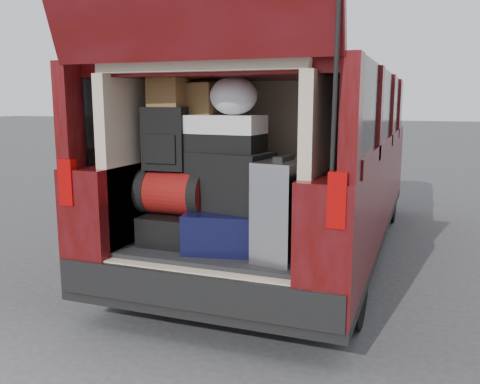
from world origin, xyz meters
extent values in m
plane|color=#39393B|center=(0.00, 0.00, 0.00)|extent=(80.00, 80.00, 0.00)
cylinder|color=black|center=(-0.82, 0.40, 0.32)|extent=(0.24, 0.64, 0.64)
cylinder|color=black|center=(0.82, 0.40, 0.32)|extent=(0.24, 0.64, 0.64)
cylinder|color=black|center=(-0.82, 3.70, 0.32)|extent=(0.24, 0.64, 0.64)
cylinder|color=black|center=(0.82, 3.70, 0.32)|extent=(0.24, 0.64, 0.64)
cube|color=black|center=(0.00, 2.08, 0.26)|extent=(1.90, 4.85, 0.08)
cube|color=#4D0704|center=(-0.79, 2.08, 0.70)|extent=(0.33, 4.85, 0.80)
cube|color=#4D0704|center=(0.79, 2.08, 0.70)|extent=(0.33, 4.85, 0.80)
cube|color=#4D0704|center=(0.00, 2.08, 1.73)|extent=(1.82, 4.46, 0.10)
cube|color=black|center=(-0.88, 1.97, 1.44)|extent=(0.12, 4.25, 0.68)
cube|color=black|center=(0.88, 1.97, 1.44)|extent=(0.12, 4.25, 0.68)
cube|color=black|center=(0.00, -0.29, 0.40)|extent=(1.86, 0.16, 0.22)
cube|color=#990505|center=(-0.86, -0.33, 1.02)|extent=(0.10, 0.06, 0.30)
cube|color=#990505|center=(0.86, -0.33, 1.02)|extent=(0.10, 0.06, 0.30)
cube|color=black|center=(0.00, 0.28, 0.52)|extent=(1.24, 1.05, 0.06)
cube|color=beige|center=(-0.66, 0.28, 1.12)|extent=(0.08, 1.05, 1.15)
cube|color=beige|center=(0.66, 0.28, 1.12)|extent=(0.08, 1.05, 1.15)
cube|color=beige|center=(0.00, 0.83, 1.12)|extent=(1.34, 0.06, 1.15)
cube|color=beige|center=(0.00, 0.28, 1.73)|extent=(1.34, 1.05, 0.06)
cylinder|color=black|center=(0.84, -0.40, 1.65)|extent=(0.02, 0.90, 0.76)
cube|color=black|center=(0.00, 0.28, 0.28)|extent=(1.24, 1.05, 0.55)
cube|color=black|center=(-0.36, 0.17, 0.65)|extent=(0.37, 0.51, 0.20)
cube|color=black|center=(0.03, 0.18, 0.68)|extent=(0.59, 0.68, 0.26)
cube|color=white|center=(0.46, 0.04, 0.86)|extent=(0.32, 0.45, 0.62)
cube|color=maroon|center=(-0.35, 0.14, 0.91)|extent=(0.48, 0.31, 0.31)
cube|color=black|center=(0.06, 0.18, 1.00)|extent=(0.59, 0.42, 0.39)
cube|color=black|center=(-0.40, 0.13, 1.28)|extent=(0.31, 0.20, 0.43)
cube|color=white|center=(0.00, 0.20, 1.32)|extent=(0.56, 0.32, 0.24)
cube|color=brown|center=(-0.39, 0.15, 1.60)|extent=(0.24, 0.20, 0.21)
cube|color=brown|center=(-0.18, 0.27, 1.55)|extent=(0.24, 0.21, 0.21)
ellipsoid|color=white|center=(0.08, 0.18, 1.56)|extent=(0.32, 0.30, 0.25)
camera|label=1|loc=(1.29, -2.95, 1.53)|focal=38.00mm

